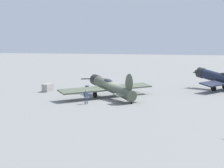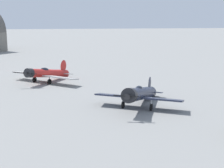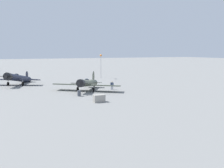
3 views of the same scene
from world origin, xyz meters
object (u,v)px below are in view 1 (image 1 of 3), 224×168
at_px(ground_crew_mechanic, 86,95).
at_px(equipment_crate, 48,88).
at_px(fuel_drum, 87,89).
at_px(airplane_foreground, 110,87).

height_order(ground_crew_mechanic, equipment_crate, ground_crew_mechanic).
relative_size(equipment_crate, fuel_drum, 1.79).
height_order(airplane_foreground, equipment_crate, airplane_foreground).
relative_size(airplane_foreground, fuel_drum, 12.25).
distance_m(equipment_crate, fuel_drum, 5.73).
bearing_deg(fuel_drum, equipment_crate, 15.40).
height_order(airplane_foreground, ground_crew_mechanic, airplane_foreground).
relative_size(ground_crew_mechanic, fuel_drum, 1.72).
bearing_deg(airplane_foreground, equipment_crate, 27.69).
bearing_deg(equipment_crate, ground_crew_mechanic, 146.90).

